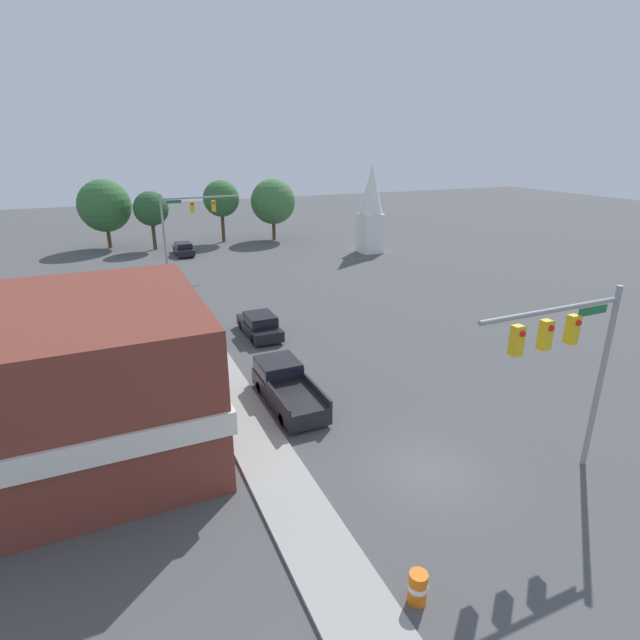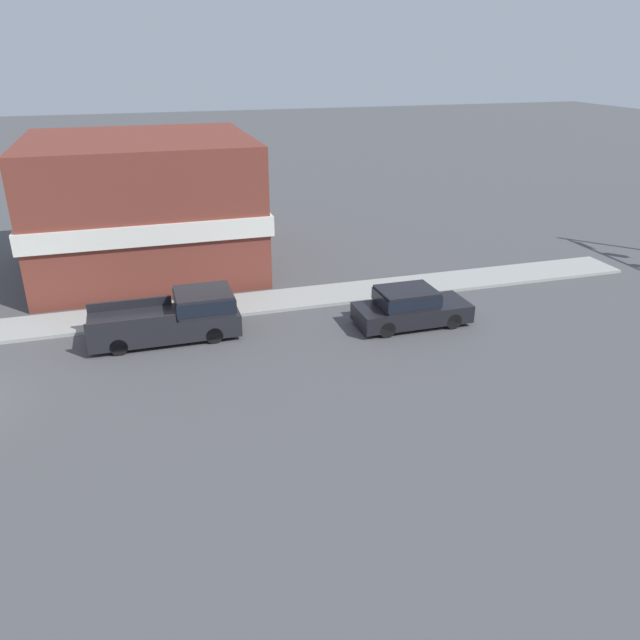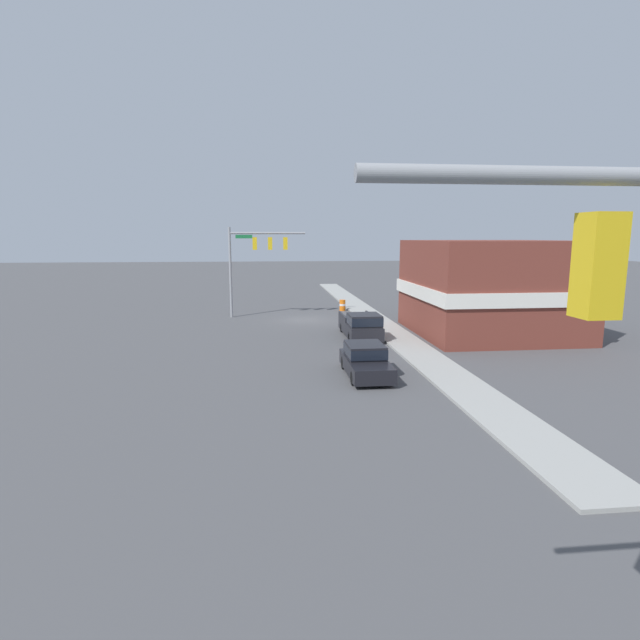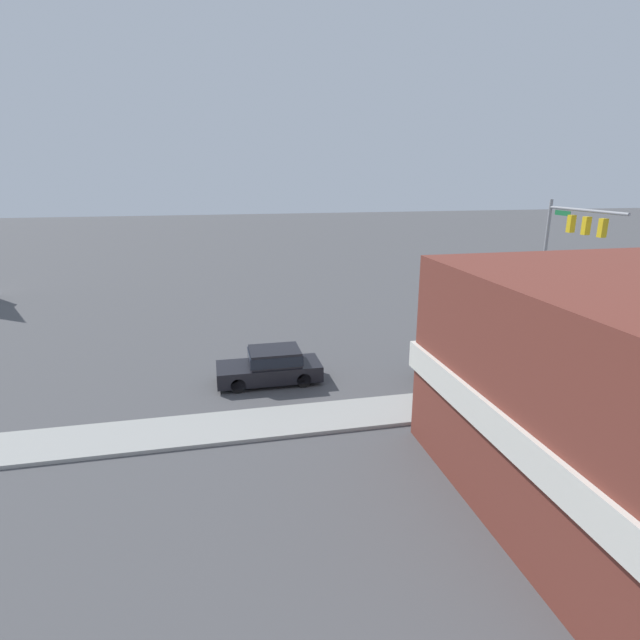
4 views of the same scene
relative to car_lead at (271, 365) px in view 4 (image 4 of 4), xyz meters
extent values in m
plane|color=#4C4C4F|center=(1.69, -17.02, -0.82)|extent=(200.00, 200.00, 0.00)
cylinder|color=gray|center=(7.79, -19.14, 2.99)|extent=(0.22, 0.22, 7.60)
cylinder|color=gray|center=(4.62, -19.14, 6.29)|extent=(6.35, 0.18, 0.18)
cube|color=gold|center=(5.70, -19.14, 5.42)|extent=(0.36, 0.36, 1.05)
sphere|color=red|center=(5.70, -19.34, 5.74)|extent=(0.22, 0.22, 0.22)
cube|color=gold|center=(4.42, -19.14, 5.42)|extent=(0.36, 0.36, 1.05)
sphere|color=red|center=(4.42, -19.34, 5.74)|extent=(0.22, 0.22, 0.22)
cube|color=gold|center=(3.13, -19.14, 5.42)|extent=(0.36, 0.36, 1.05)
sphere|color=red|center=(3.13, -19.34, 5.74)|extent=(0.22, 0.22, 0.22)
cube|color=#196B38|center=(6.59, -19.14, 6.00)|extent=(1.40, 0.04, 0.30)
cylinder|color=black|center=(-0.86, 1.56, -0.49)|extent=(0.22, 0.66, 0.66)
cylinder|color=black|center=(0.86, 1.56, -0.49)|extent=(0.22, 0.66, 0.66)
cylinder|color=black|center=(-0.86, -1.33, -0.49)|extent=(0.22, 0.66, 0.66)
cylinder|color=black|center=(0.86, -1.33, -0.49)|extent=(0.22, 0.66, 0.66)
cube|color=black|center=(0.00, 0.11, -0.28)|extent=(1.94, 4.66, 0.71)
cube|color=black|center=(0.00, -0.17, 0.42)|extent=(1.79, 2.24, 0.68)
cube|color=black|center=(0.00, -0.17, 0.42)|extent=(1.80, 2.33, 0.48)
cylinder|color=black|center=(-2.50, -7.89, -0.49)|extent=(0.22, 0.66, 0.66)
cylinder|color=black|center=(-0.59, -7.89, -0.49)|extent=(0.22, 0.66, 0.66)
cylinder|color=black|center=(-2.50, -11.42, -0.49)|extent=(0.22, 0.66, 0.66)
cylinder|color=black|center=(-0.59, -11.42, -0.49)|extent=(0.22, 0.66, 0.66)
cube|color=black|center=(-1.54, -9.65, -0.21)|extent=(2.13, 5.69, 0.85)
cube|color=black|center=(-1.54, -8.09, 0.60)|extent=(2.03, 2.16, 0.77)
cube|color=black|center=(-1.54, -8.09, 0.60)|extent=(2.05, 2.25, 0.54)
cube|color=black|center=(-2.55, -10.88, 0.39)|extent=(0.12, 3.22, 0.35)
cube|color=black|center=(-0.54, -10.88, 0.39)|extent=(0.12, 3.22, 0.35)
camera|label=1|loc=(-9.15, -30.54, 11.71)|focal=28.00mm
camera|label=2|loc=(21.37, -10.30, 9.62)|focal=35.00mm
camera|label=3|loc=(4.83, 23.58, 5.98)|focal=28.00mm
camera|label=4|loc=(-21.07, 2.33, 8.29)|focal=28.00mm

